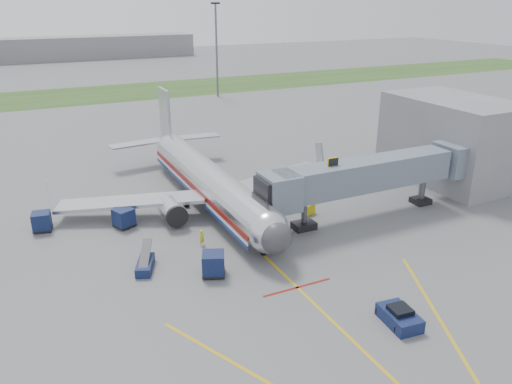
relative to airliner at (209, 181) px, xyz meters
name	(u,v)px	position (x,y,z in m)	size (l,w,h in m)	color
ground	(274,265)	(0.00, -15.25, -2.65)	(400.00, 400.00, 0.00)	#565659
grass_strip	(96,94)	(0.00, 74.75, -2.64)	(300.00, 25.00, 0.01)	#2D4C1E
apron_markings	(321,310)	(0.00, -22.65, -2.64)	(21.52, 50.00, 0.01)	gold
airliner	(209,181)	(0.00, 0.00, 0.00)	(32.10, 35.67, 10.25)	silver
jet_bridge	(364,176)	(12.86, -10.25, 1.82)	(25.30, 4.00, 6.90)	slate
terminal	(452,139)	(30.00, -5.25, 2.35)	(10.00, 16.00, 10.00)	slate
light_mast_right	(217,48)	(25.00, 59.75, 8.13)	(2.00, 0.44, 20.40)	#595B60
distant_terminal	(29,50)	(-10.00, 154.75, 1.35)	(120.00, 14.00, 8.00)	slate
pushback_tug	(399,317)	(4.00, -26.35, -2.10)	(2.24, 3.33, 1.31)	#0D0C37
baggage_cart_a	(213,264)	(-5.20, -14.58, -1.65)	(2.39, 2.39, 1.96)	#0D0C37
baggage_cart_b	(42,221)	(-17.11, 0.56, -1.69)	(1.99, 1.99, 1.87)	#0D0C37
baggage_cart_c	(124,218)	(-9.76, -2.08, -1.68)	(2.29, 2.29, 1.89)	#0D0C37
belt_loader	(145,264)	(-9.99, -11.21, -2.19)	(2.36, 3.83, 1.82)	#0D0C37
ground_power_cart	(308,209)	(8.30, -7.25, -2.12)	(1.54, 1.26, 1.06)	yellow
ramp_worker	(202,238)	(-4.23, -9.24, -1.87)	(0.57, 0.37, 1.55)	#BECF18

